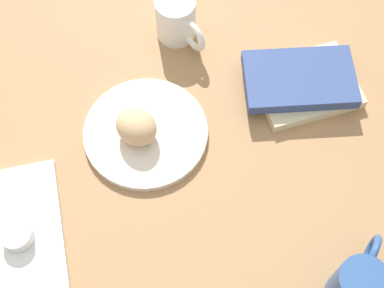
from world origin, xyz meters
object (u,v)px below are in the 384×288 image
round_plate (146,133)px  second_mug (177,19)px  sauce_cup (17,235)px  scone_pastry (136,126)px  coffee_mug (358,285)px  book_stack (303,82)px

round_plate → second_mug: second_mug is taller
round_plate → sauce_cup: (21.11, 19.24, 2.27)cm
scone_pastry → coffee_mug: 45.17cm
round_plate → second_mug: size_ratio=1.97×
book_stack → sauce_cup: bearing=28.6°
sauce_cup → scone_pastry: bearing=-136.4°
book_stack → coffee_mug: coffee_mug is taller
coffee_mug → second_mug: bearing=-64.3°
scone_pastry → second_mug: size_ratio=0.68×
scone_pastry → sauce_cup: (19.70, 18.76, -1.33)cm
book_stack → coffee_mug: 39.18cm
sauce_cup → second_mug: 50.35cm
scone_pastry → sauce_cup: 27.23cm
book_stack → coffee_mug: (-2.52, 38.98, 3.06)cm
round_plate → second_mug: 24.02cm
round_plate → coffee_mug: bearing=136.7°
sauce_cup → coffee_mug: (-53.46, 11.23, 2.37)cm
book_stack → second_mug: 27.24cm
book_stack → second_mug: size_ratio=1.97×
sauce_cup → second_mug: (-27.82, -41.93, 1.84)cm
scone_pastry → coffee_mug: bearing=138.4°
book_stack → second_mug: bearing=-31.5°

